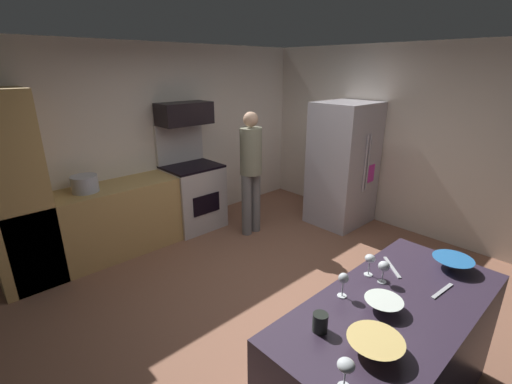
# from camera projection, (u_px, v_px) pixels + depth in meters

# --- Properties ---
(ground_plane) EXTENTS (5.20, 4.80, 0.02)m
(ground_plane) POSITION_uv_depth(u_px,v_px,m) (276.00, 289.00, 3.86)
(ground_plane) COLOR #8C5C46
(wall_back) EXTENTS (5.20, 0.12, 2.60)m
(wall_back) POSITION_uv_depth(u_px,v_px,m) (160.00, 140.00, 5.04)
(wall_back) COLOR beige
(wall_back) RESTS_ON ground
(wall_right) EXTENTS (0.12, 4.80, 2.60)m
(wall_right) POSITION_uv_depth(u_px,v_px,m) (401.00, 140.00, 5.06)
(wall_right) COLOR beige
(wall_right) RESTS_ON ground
(lower_cabinet_run) EXTENTS (2.40, 0.60, 0.90)m
(lower_cabinet_run) POSITION_uv_depth(u_px,v_px,m) (116.00, 220.00, 4.50)
(lower_cabinet_run) COLOR tan
(lower_cabinet_run) RESTS_ON ground
(cabinet_column) EXTENTS (0.60, 0.60, 2.10)m
(cabinet_column) POSITION_uv_depth(u_px,v_px,m) (13.00, 194.00, 3.65)
(cabinet_column) COLOR tan
(cabinet_column) RESTS_ON ground
(oven_range) EXTENTS (0.76, 0.65, 1.52)m
(oven_range) POSITION_uv_depth(u_px,v_px,m) (193.00, 194.00, 5.22)
(oven_range) COLOR beige
(oven_range) RESTS_ON ground
(microwave) EXTENTS (0.74, 0.38, 0.30)m
(microwave) POSITION_uv_depth(u_px,v_px,m) (184.00, 114.00, 4.89)
(microwave) COLOR black
(microwave) RESTS_ON oven_range
(refrigerator) EXTENTS (0.86, 0.78, 1.82)m
(refrigerator) POSITION_uv_depth(u_px,v_px,m) (343.00, 164.00, 5.27)
(refrigerator) COLOR #BDB8C2
(refrigerator) RESTS_ON ground
(person_cook) EXTENTS (0.31, 0.30, 1.73)m
(person_cook) POSITION_uv_depth(u_px,v_px,m) (251.00, 168.00, 4.86)
(person_cook) COLOR slate
(person_cook) RESTS_ON ground
(counter_island) EXTENTS (1.76, 0.80, 0.90)m
(counter_island) POSITION_uv_depth(u_px,v_px,m) (387.00, 360.00, 2.35)
(counter_island) COLOR #36293B
(counter_island) RESTS_ON ground
(mixing_bowl_large) EXTENTS (0.29, 0.29, 0.08)m
(mixing_bowl_large) POSITION_uv_depth(u_px,v_px,m) (375.00, 346.00, 1.81)
(mixing_bowl_large) COLOR #EAC66F
(mixing_bowl_large) RESTS_ON counter_island
(mixing_bowl_small) EXTENTS (0.28, 0.28, 0.08)m
(mixing_bowl_small) POSITION_uv_depth(u_px,v_px,m) (452.00, 264.00, 2.56)
(mixing_bowl_small) COLOR #296DB3
(mixing_bowl_small) RESTS_ON counter_island
(mixing_bowl_prep) EXTENTS (0.23, 0.23, 0.07)m
(mixing_bowl_prep) POSITION_uv_depth(u_px,v_px,m) (383.00, 305.00, 2.13)
(mixing_bowl_prep) COLOR white
(mixing_bowl_prep) RESTS_ON counter_island
(wine_glass_near) EXTENTS (0.07, 0.07, 0.16)m
(wine_glass_near) POSITION_uv_depth(u_px,v_px,m) (370.00, 260.00, 2.46)
(wine_glass_near) COLOR silver
(wine_glass_near) RESTS_ON counter_island
(wine_glass_mid) EXTENTS (0.07, 0.07, 0.17)m
(wine_glass_mid) POSITION_uv_depth(u_px,v_px,m) (343.00, 280.00, 2.23)
(wine_glass_mid) COLOR silver
(wine_glass_mid) RESTS_ON counter_island
(wine_glass_far) EXTENTS (0.08, 0.08, 0.16)m
(wine_glass_far) POSITION_uv_depth(u_px,v_px,m) (384.00, 267.00, 2.37)
(wine_glass_far) COLOR silver
(wine_glass_far) RESTS_ON counter_island
(wine_glass_extra) EXTENTS (0.08, 0.08, 0.16)m
(wine_glass_extra) POSITION_uv_depth(u_px,v_px,m) (346.00, 367.00, 1.58)
(wine_glass_extra) COLOR silver
(wine_glass_extra) RESTS_ON counter_island
(mug_coffee) EXTENTS (0.09, 0.09, 0.11)m
(mug_coffee) POSITION_uv_depth(u_px,v_px,m) (320.00, 322.00, 1.96)
(mug_coffee) COLOR black
(mug_coffee) RESTS_ON counter_island
(knife_chef) EXTENTS (0.21, 0.23, 0.01)m
(knife_chef) POSITION_uv_depth(u_px,v_px,m) (392.00, 267.00, 2.59)
(knife_chef) COLOR #B7BABF
(knife_chef) RESTS_ON counter_island
(knife_paring) EXTENTS (0.25, 0.05, 0.01)m
(knife_paring) POSITION_uv_depth(u_px,v_px,m) (442.00, 291.00, 2.31)
(knife_paring) COLOR #B7BABF
(knife_paring) RESTS_ON counter_island
(stock_pot) EXTENTS (0.30, 0.30, 0.20)m
(stock_pot) POSITION_uv_depth(u_px,v_px,m) (85.00, 184.00, 4.12)
(stock_pot) COLOR #AEB2C1
(stock_pot) RESTS_ON lower_cabinet_run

